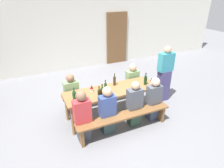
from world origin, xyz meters
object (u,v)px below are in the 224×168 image
at_px(wine_bottle_1, 145,80).
at_px(wine_bottle_2, 102,92).
at_px(bench_near, 124,118).
at_px(seated_guest_far_1, 132,83).
at_px(seated_guest_near_1, 107,111).
at_px(seated_guest_near_2, 134,105).
at_px(tasting_table, 112,92).
at_px(wine_bottle_3, 74,96).
at_px(wooden_door, 117,38).
at_px(seated_guest_far_0, 72,96).
at_px(wine_glass_1, 152,79).
at_px(seated_guest_near_0, 83,117).
at_px(seated_guest_near_3, 154,99).
at_px(standing_host, 164,75).
at_px(wine_bottle_4, 105,88).
at_px(wine_bottle_5, 99,94).
at_px(wine_glass_0, 92,87).
at_px(wine_bottle_0, 114,81).
at_px(bench_far, 102,92).

distance_m(wine_bottle_1, wine_bottle_2, 1.23).
relative_size(bench_near, seated_guest_far_1, 1.99).
height_order(seated_guest_near_1, seated_guest_near_2, seated_guest_near_1).
bearing_deg(tasting_table, wine_bottle_3, -171.85).
height_order(wooden_door, seated_guest_far_0, wooden_door).
xyz_separation_m(wine_glass_1, seated_guest_near_2, (-0.72, -0.39, -0.33)).
height_order(tasting_table, bench_near, tasting_table).
bearing_deg(tasting_table, wine_bottle_2, -145.14).
bearing_deg(seated_guest_near_0, seated_guest_near_1, -90.00).
relative_size(wine_bottle_1, seated_guest_near_0, 0.27).
height_order(seated_guest_near_3, standing_host, standing_host).
relative_size(bench_near, standing_host, 1.38).
height_order(wine_bottle_4, seated_guest_near_0, seated_guest_near_0).
height_order(wine_bottle_3, seated_guest_near_0, seated_guest_near_0).
bearing_deg(wooden_door, wine_glass_1, -102.36).
bearing_deg(seated_guest_near_3, tasting_table, 59.68).
bearing_deg(wine_bottle_1, wine_bottle_4, 177.95).
height_order(wine_bottle_3, wine_bottle_5, wine_bottle_5).
xyz_separation_m(bench_near, wine_bottle_1, (0.88, 0.56, 0.51)).
distance_m(wine_glass_0, seated_guest_far_1, 1.43).
height_order(wine_bottle_0, wine_bottle_1, wine_bottle_0).
height_order(wine_glass_1, seated_guest_near_0, seated_guest_near_0).
relative_size(bench_near, wine_bottle_4, 7.05).
height_order(wine_bottle_3, seated_guest_near_1, seated_guest_near_1).
xyz_separation_m(wine_glass_0, seated_guest_far_1, (1.33, 0.40, -0.34)).
xyz_separation_m(wooden_door, seated_guest_far_0, (-2.72, -3.04, -0.52)).
distance_m(bench_far, seated_guest_far_0, 0.90).
relative_size(wine_bottle_5, seated_guest_near_0, 0.28).
bearing_deg(seated_guest_near_1, wine_glass_1, -74.40).
distance_m(seated_guest_far_1, standing_host, 0.92).
bearing_deg(wine_bottle_3, seated_guest_near_1, -31.70).
bearing_deg(bench_far, wine_bottle_3, -140.04).
bearing_deg(bench_far, seated_guest_near_0, -127.65).
distance_m(bench_far, seated_guest_far_1, 0.88).
height_order(bench_far, seated_guest_far_0, seated_guest_far_0).
xyz_separation_m(tasting_table, bench_far, (0.00, 0.66, -0.31)).
height_order(tasting_table, standing_host, standing_host).
xyz_separation_m(seated_guest_near_1, seated_guest_near_2, (0.68, -0.00, -0.02)).
xyz_separation_m(seated_guest_near_2, standing_host, (1.34, 0.65, 0.23)).
bearing_deg(wooden_door, wine_bottle_0, -116.80).
bearing_deg(wine_bottle_3, wine_glass_0, 27.24).
xyz_separation_m(tasting_table, wine_bottle_3, (-0.95, -0.14, 0.20)).
bearing_deg(wine_glass_0, seated_guest_near_2, -37.42).
relative_size(seated_guest_near_2, seated_guest_far_1, 1.02).
bearing_deg(seated_guest_near_3, wine_bottle_2, 77.67).
height_order(wine_glass_1, seated_guest_far_1, seated_guest_far_1).
relative_size(wine_bottle_4, seated_guest_near_3, 0.28).
bearing_deg(standing_host, wine_bottle_1, 16.72).
relative_size(wooden_door, seated_guest_near_2, 1.88).
distance_m(seated_guest_near_1, seated_guest_far_0, 1.14).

